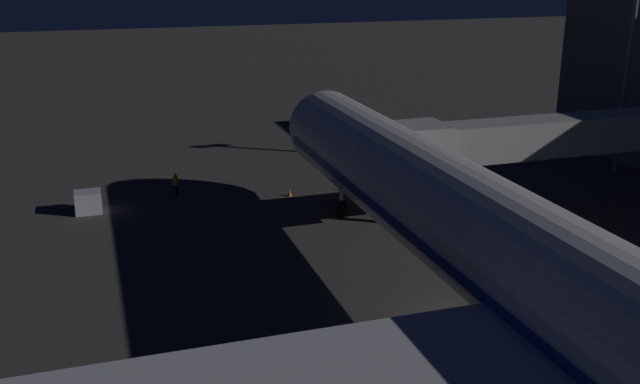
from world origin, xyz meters
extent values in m
plane|color=#383533|center=(0.00, 0.00, 0.00)|extent=(320.00, 320.00, 0.00)
cylinder|color=silver|center=(0.00, 9.08, 5.59)|extent=(5.35, 56.20, 5.35)
sphere|color=silver|center=(0.00, -19.02, 5.59)|extent=(5.24, 5.24, 5.24)
cube|color=navy|center=(0.00, 9.08, 5.18)|extent=(5.40, 53.95, 0.50)
cube|color=black|center=(0.00, -17.42, 6.52)|extent=(2.94, 1.40, 0.90)
cube|color=#B7BABF|center=(0.00, 11.79, 4.65)|extent=(58.41, 7.76, 0.70)
cylinder|color=#B7BABF|center=(0.00, -15.52, 2.36)|extent=(0.28, 0.28, 2.31)
cylinder|color=black|center=(0.00, -15.52, 0.60)|extent=(0.45, 1.20, 1.20)
cube|color=#9E9E99|center=(-14.30, -11.88, 5.59)|extent=(20.39, 2.60, 2.50)
cube|color=#9E9E99|center=(-4.10, -11.88, 5.59)|extent=(3.20, 3.40, 3.00)
cube|color=black|center=(-2.70, -11.88, 5.59)|extent=(0.70, 3.20, 2.70)
cylinder|color=#B7BABF|center=(-5.10, -11.88, 2.17)|extent=(0.56, 0.56, 4.34)
cylinder|color=black|center=(-5.70, -11.88, 0.30)|extent=(0.25, 0.60, 0.60)
cylinder|color=black|center=(-4.50, -11.88, 0.30)|extent=(0.25, 0.60, 0.60)
cylinder|color=#59595E|center=(-25.50, -18.84, 8.55)|extent=(0.40, 0.40, 17.09)
cube|color=#B7BABF|center=(16.70, -21.81, 0.78)|extent=(1.82, 1.54, 1.56)
cylinder|color=black|center=(10.32, -23.99, 0.40)|extent=(0.28, 0.28, 0.81)
cylinder|color=yellow|center=(10.32, -23.99, 1.11)|extent=(0.40, 0.40, 0.60)
sphere|color=tan|center=(10.32, -23.99, 1.53)|extent=(0.24, 0.24, 0.24)
sphere|color=yellow|center=(10.32, -23.99, 1.58)|extent=(0.23, 0.23, 0.23)
cone|color=orange|center=(-2.20, -21.02, 0.28)|extent=(0.36, 0.36, 0.55)
cone|color=orange|center=(2.20, -21.02, 0.28)|extent=(0.36, 0.36, 0.55)
camera|label=1|loc=(16.01, 29.34, 17.33)|focal=40.82mm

